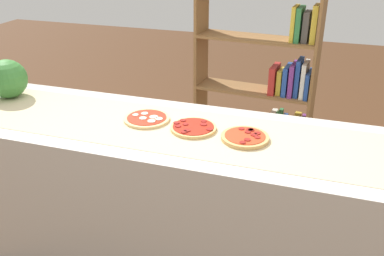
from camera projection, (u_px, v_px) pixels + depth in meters
The scene contains 7 objects.
counter at pixel (192, 206), 2.33m from camera, with size 2.69×0.72×0.91m, color beige.
parchment_paper at pixel (192, 131), 2.14m from camera, with size 2.46×0.53×0.00m, color beige.
pizza_mozzarella_0 at pixel (147, 119), 2.25m from camera, with size 0.24×0.24×0.02m.
pizza_pepperoni_1 at pixel (193, 128), 2.15m from camera, with size 0.23×0.23×0.02m.
pizza_pepperoni_2 at pixel (245, 137), 2.05m from camera, with size 0.23×0.23×0.03m.
watermelon at pixel (8, 79), 2.52m from camera, with size 0.23×0.23×0.23m, color #387A33.
bookshelf at pixel (270, 100), 3.08m from camera, with size 0.87×0.32×1.53m.
Camera 1 is at (0.59, -1.83, 1.84)m, focal length 39.86 mm.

